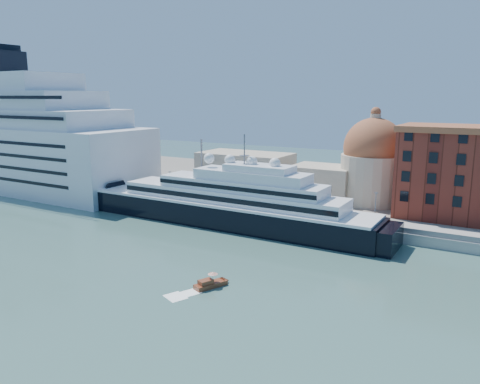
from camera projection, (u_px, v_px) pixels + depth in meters
The scene contains 9 objects.
ground at pixel (191, 254), 97.87m from camera, with size 400.00×400.00×0.00m, color #365E57.
quay at pixel (265, 213), 126.36m from camera, with size 180.00×10.00×2.50m, color gray.
land at pixel (320, 189), 161.08m from camera, with size 260.00×72.00×2.00m, color slate.
quay_fence at pixel (258, 210), 122.19m from camera, with size 180.00×0.10×1.20m, color slate.
superyacht at pixel (215, 205), 120.81m from camera, with size 91.30×12.66×27.29m.
service_barge at pixel (80, 201), 142.61m from camera, with size 12.52×4.40×2.80m.
water_taxi at pixel (210, 284), 80.49m from camera, with size 4.14×6.18×2.80m.
church at pixel (320, 168), 141.31m from camera, with size 66.00×18.00×25.50m.
lamp_posts at pixel (222, 179), 129.43m from camera, with size 120.80×2.40×18.00m.
Camera 1 is at (56.00, -75.29, 32.36)m, focal length 35.00 mm.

